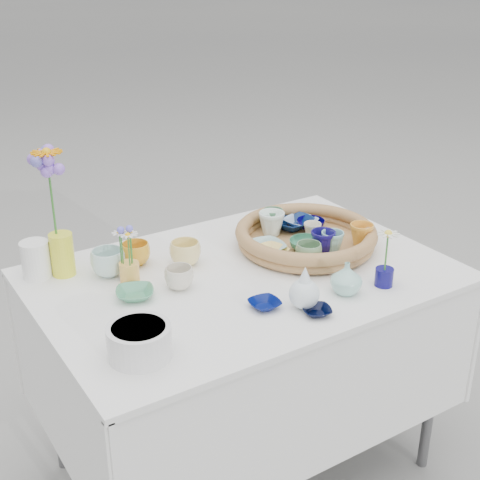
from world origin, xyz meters
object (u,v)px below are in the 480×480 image
wicker_tray (306,237)px  bud_vase_seafoam (346,278)px  display_table (243,464)px  tall_vase_yellow (62,254)px

wicker_tray → bud_vase_seafoam: size_ratio=4.89×
display_table → tall_vase_yellow: (-0.47, 0.29, 0.83)m
wicker_tray → tall_vase_yellow: (-0.75, 0.24, 0.03)m
tall_vase_yellow → wicker_tray: bearing=-17.8°
bud_vase_seafoam → tall_vase_yellow: bearing=139.5°
bud_vase_seafoam → tall_vase_yellow: 0.86m
bud_vase_seafoam → tall_vase_yellow: tall_vase_yellow is taller
display_table → bud_vase_seafoam: size_ratio=12.99×
wicker_tray → tall_vase_yellow: 0.79m
display_table → tall_vase_yellow: bearing=148.3°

